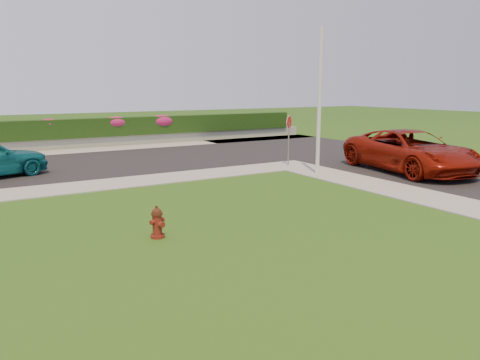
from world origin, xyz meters
TOP-DOWN VIEW (x-y plane):
  - ground at (0.00, 0.00)m, footprint 120.00×120.00m
  - street_right at (12.00, 4.00)m, footprint 8.00×32.00m
  - curb_corner at (7.00, 9.00)m, footprint 2.00×2.00m
  - sidewalk_beyond at (-1.00, 19.00)m, footprint 34.00×2.00m
  - retaining_wall at (-1.00, 20.50)m, footprint 34.00×0.40m
  - hedge at (-1.00, 20.60)m, footprint 32.00×0.90m
  - fire_hydrant at (-1.93, 2.24)m, footprint 0.40×0.38m
  - suv_red at (10.26, 5.08)m, footprint 3.83×6.58m
  - utility_pole at (6.69, 6.73)m, footprint 0.16×0.16m
  - stop_sign at (6.87, 8.97)m, footprint 0.53×0.35m
  - flower_clump_d at (-1.40, 20.50)m, footprint 1.11×0.71m
  - flower_clump_e at (2.43, 20.50)m, footprint 1.42×0.92m
  - flower_clump_f at (5.40, 20.50)m, footprint 1.57×1.01m

SIDE VIEW (x-z plane):
  - ground at x=0.00m, z-range 0.00..0.00m
  - street_right at x=12.00m, z-range 0.00..0.04m
  - curb_corner at x=7.00m, z-range 0.00..0.04m
  - sidewalk_beyond at x=-1.00m, z-range 0.00..0.04m
  - retaining_wall at x=-1.00m, z-range 0.00..0.60m
  - fire_hydrant at x=-1.93m, z-range -0.02..0.76m
  - suv_red at x=10.26m, z-range 0.04..1.76m
  - hedge at x=-1.00m, z-range 0.60..1.70m
  - flower_clump_f at x=5.40m, z-range 1.00..1.78m
  - flower_clump_e at x=2.43m, z-range 1.06..1.77m
  - flower_clump_d at x=-1.40m, z-range 1.20..1.76m
  - stop_sign at x=6.87m, z-range 0.53..2.81m
  - utility_pole at x=6.69m, z-range 0.00..5.80m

